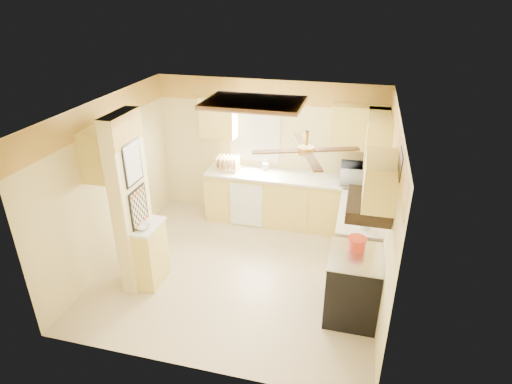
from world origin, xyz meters
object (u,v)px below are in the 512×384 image
(stove, at_px, (353,285))
(microwave, at_px, (358,174))
(dutch_oven, at_px, (357,243))
(kettle, at_px, (366,222))
(bowl, at_px, (142,227))

(stove, bearing_deg, microwave, 91.91)
(dutch_oven, height_order, kettle, kettle)
(bowl, relative_size, dutch_oven, 0.90)
(stove, height_order, bowl, bowl)
(bowl, distance_m, dutch_oven, 2.84)
(stove, relative_size, kettle, 4.38)
(microwave, xyz_separation_m, dutch_oven, (0.06, -1.97, -0.11))
(stove, height_order, kettle, kettle)
(bowl, bearing_deg, dutch_oven, 4.90)
(stove, xyz_separation_m, microwave, (-0.07, 2.12, 0.64))
(dutch_oven, bearing_deg, stove, -86.94)
(stove, bearing_deg, dutch_oven, 93.06)
(stove, distance_m, dutch_oven, 0.56)
(microwave, bearing_deg, kettle, 93.66)
(stove, relative_size, dutch_oven, 3.82)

